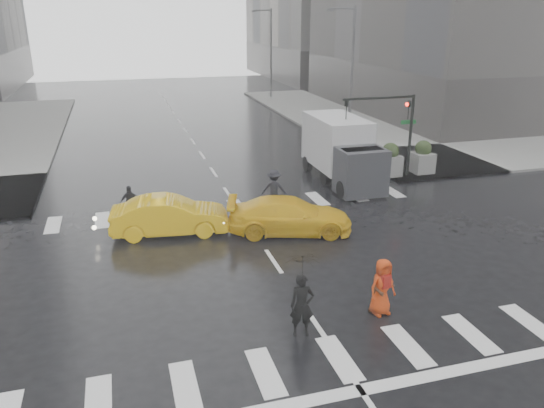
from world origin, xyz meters
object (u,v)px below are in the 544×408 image
object	(u,v)px
box_truck	(343,150)
pedestrian_orange	(382,287)
pedestrian_brown	(382,288)
taxi_mid	(170,216)
traffic_signal_pole	(395,120)

from	to	relation	value
box_truck	pedestrian_orange	bearing A→B (deg)	-107.77
pedestrian_brown	pedestrian_orange	bearing A→B (deg)	-112.19
pedestrian_orange	taxi_mid	xyz separation A→B (m)	(-5.35, 7.94, -0.12)
pedestrian_brown	pedestrian_orange	xyz separation A→B (m)	(-0.04, -0.08, 0.09)
pedestrian_brown	box_truck	distance (m)	13.09
traffic_signal_pole	box_truck	bearing A→B (deg)	176.45
box_truck	pedestrian_brown	bearing A→B (deg)	-107.72
pedestrian_brown	taxi_mid	size ratio (longest dim) A/B	0.34
pedestrian_orange	box_truck	size ratio (longest dim) A/B	0.28
traffic_signal_pole	pedestrian_brown	xyz separation A→B (m)	(-6.91, -12.22, -2.42)
traffic_signal_pole	pedestrian_orange	world-z (taller)	traffic_signal_pole
pedestrian_brown	traffic_signal_pole	bearing A→B (deg)	64.35
traffic_signal_pole	pedestrian_orange	size ratio (longest dim) A/B	2.56
traffic_signal_pole	pedestrian_brown	world-z (taller)	traffic_signal_pole
taxi_mid	box_truck	distance (m)	10.55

